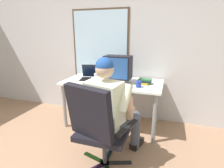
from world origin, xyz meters
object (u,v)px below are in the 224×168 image
(crt_monitor, at_px, (118,68))
(coffee_mug, at_px, (139,84))
(wine_glass, at_px, (97,77))
(person_seated, at_px, (112,108))
(laptop, at_px, (91,75))
(book_stack, at_px, (145,81))
(office_chair, at_px, (98,124))
(desk, at_px, (112,87))

(crt_monitor, height_order, coffee_mug, crt_monitor)
(wine_glass, distance_m, coffee_mug, 0.62)
(crt_monitor, bearing_deg, person_seated, -78.73)
(laptop, relative_size, coffee_mug, 4.10)
(laptop, height_order, coffee_mug, laptop)
(crt_monitor, distance_m, laptop, 0.51)
(crt_monitor, xyz_separation_m, book_stack, (0.41, 0.02, -0.19))
(office_chair, height_order, book_stack, office_chair)
(laptop, distance_m, book_stack, 0.89)
(laptop, bearing_deg, book_stack, -2.11)
(desk, height_order, laptop, laptop)
(office_chair, bearing_deg, coffee_mug, 72.53)
(desk, height_order, coffee_mug, coffee_mug)
(book_stack, bearing_deg, person_seated, -108.02)
(laptop, bearing_deg, person_seated, -52.45)
(crt_monitor, relative_size, book_stack, 1.95)
(person_seated, bearing_deg, office_chair, -104.65)
(person_seated, relative_size, laptop, 3.36)
(laptop, bearing_deg, coffee_mug, -15.56)
(crt_monitor, bearing_deg, desk, 174.57)
(laptop, distance_m, coffee_mug, 0.86)
(laptop, relative_size, wine_glass, 2.32)
(person_seated, distance_m, laptop, 1.04)
(office_chair, xyz_separation_m, crt_monitor, (-0.08, 1.02, 0.40))
(person_seated, relative_size, book_stack, 5.98)
(desk, bearing_deg, book_stack, 1.84)
(office_chair, distance_m, book_stack, 1.11)
(desk, relative_size, laptop, 4.14)
(office_chair, bearing_deg, laptop, 117.54)
(laptop, xyz_separation_m, coffee_mug, (0.83, -0.23, -0.01))
(crt_monitor, bearing_deg, laptop, 173.14)
(office_chair, bearing_deg, wine_glass, 113.19)
(desk, relative_size, person_seated, 1.23)
(person_seated, height_order, laptop, person_seated)
(crt_monitor, bearing_deg, wine_glass, -143.91)
(person_seated, distance_m, book_stack, 0.84)
(person_seated, bearing_deg, book_stack, 71.98)
(desk, relative_size, book_stack, 7.36)
(laptop, height_order, wine_glass, laptop)
(office_chair, xyz_separation_m, book_stack, (0.32, 1.04, 0.22))
(crt_monitor, distance_m, wine_glass, 0.35)
(office_chair, height_order, crt_monitor, crt_monitor)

